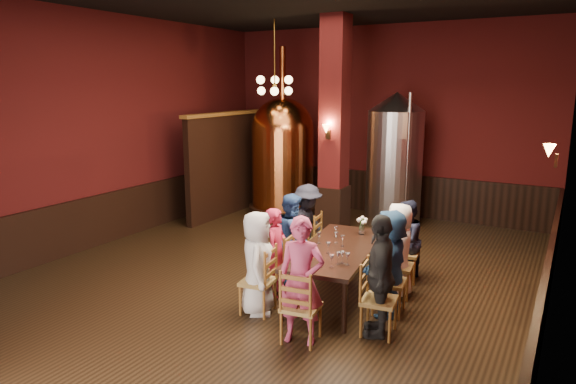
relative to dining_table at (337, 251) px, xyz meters
The scene contains 40 objects.
room 1.97m from the dining_table, 167.75° to the left, with size 10.00×10.02×4.50m.
wainscot_right 2.81m from the dining_table, ahead, with size 0.08×9.90×1.00m, color black.
wainscot_back 5.35m from the dining_table, 102.62° to the left, with size 7.90×0.08×1.00m, color black.
wainscot_left 5.14m from the dining_table, behind, with size 0.08×9.90×1.00m, color black.
column 3.73m from the dining_table, 115.66° to the left, with size 0.58×0.58×4.50m, color #410E0E.
partition 5.59m from the dining_table, 141.66° to the left, with size 0.22×3.50×2.40m, color black.
pendant_cluster 4.96m from the dining_table, 133.26° to the left, with size 0.90×0.90×1.70m, color #A57226, non-canonical shape.
sconce_wall 3.30m from the dining_table, 21.08° to the left, with size 0.20×0.20×0.36m, color black, non-canonical shape.
sconce_column 3.47m from the dining_table, 118.05° to the left, with size 0.20×0.20×0.36m, color black, non-canonical shape.
dining_table is the anchor object (origin of this frame).
chair_0 1.33m from the dining_table, 122.87° to the right, with size 0.46×0.46×0.92m, color brown, non-canonical shape.
person_0 1.31m from the dining_table, 122.87° to the right, with size 0.71×0.46×1.45m, color silver.
chair_1 0.94m from the dining_table, 151.29° to the right, with size 0.46×0.46×0.92m, color brown, non-canonical shape.
person_1 0.91m from the dining_table, 151.29° to the right, with size 0.49×0.32×1.34m, color #B31E3F.
chair_2 0.94m from the dining_table, 166.28° to the left, with size 0.46×0.46×0.92m, color brown, non-canonical shape.
person_2 0.91m from the dining_table, 166.28° to the left, with size 0.70×0.34×1.43m, color navy.
chair_3 1.33m from the dining_table, 137.86° to the left, with size 0.46×0.46×0.92m, color brown, non-canonical shape.
person_3 1.31m from the dining_table, 137.86° to the left, with size 0.94×0.54×1.46m, color black.
chair_4 1.33m from the dining_table, 42.14° to the right, with size 0.46×0.46×0.92m, color brown, non-canonical shape.
person_4 1.32m from the dining_table, 42.14° to the right, with size 0.93×0.39×1.58m, color black.
chair_5 0.94m from the dining_table, 13.72° to the right, with size 0.46×0.46×0.92m, color brown, non-canonical shape.
person_5 0.91m from the dining_table, 13.72° to the right, with size 1.38×0.44×1.49m, color #2D5889.
chair_6 0.94m from the dining_table, 28.71° to the left, with size 0.46×0.46×0.92m, color brown, non-canonical shape.
person_6 0.91m from the dining_table, 28.71° to the left, with size 0.70×0.45×1.42m, color silver.
chair_7 1.33m from the dining_table, 57.13° to the left, with size 0.46×0.46×0.92m, color brown, non-canonical shape.
person_7 1.31m from the dining_table, 57.13° to the left, with size 0.64×0.32×1.33m, color black.
chair_8 1.57m from the dining_table, 82.50° to the right, with size 0.46×0.46×0.92m, color brown, non-canonical shape.
person_8 1.55m from the dining_table, 82.50° to the right, with size 0.58×0.38×1.59m, color #B33B62.
copper_kettle 5.21m from the dining_table, 129.13° to the left, with size 1.82×1.82×3.99m.
steel_vessel 4.39m from the dining_table, 97.23° to the left, with size 1.43×1.43×2.96m.
rose_vase 0.85m from the dining_table, 85.60° to the left, with size 0.18×0.18×0.30m.
wine_glass_0 0.36m from the dining_table, 90.41° to the right, with size 0.07×0.07×0.17m, color white, non-canonical shape.
wine_glass_1 0.17m from the dining_table, 58.61° to the left, with size 0.07×0.07×0.17m, color white, non-canonical shape.
wine_glass_2 0.78m from the dining_table, 56.17° to the right, with size 0.07×0.07×0.17m, color white, non-canonical shape.
wine_glass_3 0.75m from the dining_table, 65.60° to the right, with size 0.07×0.07×0.17m, color white, non-canonical shape.
wine_glass_4 0.71m from the dining_table, 60.98° to the right, with size 0.07×0.07×0.17m, color white, non-canonical shape.
wine_glass_5 0.26m from the dining_table, 120.25° to the left, with size 0.07×0.07×0.17m, color white, non-canonical shape.
wine_glass_6 0.87m from the dining_table, 71.49° to the right, with size 0.07×0.07×0.17m, color white, non-canonical shape.
wine_glass_7 0.36m from the dining_table, behind, with size 0.07×0.07×0.17m, color white, non-canonical shape.
wine_glass_8 0.54m from the dining_table, 117.11° to the left, with size 0.07×0.07×0.17m, color white, non-canonical shape.
Camera 1 is at (4.12, -6.98, 3.15)m, focal length 32.00 mm.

